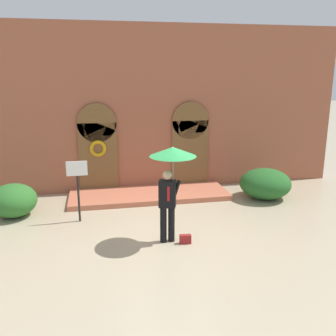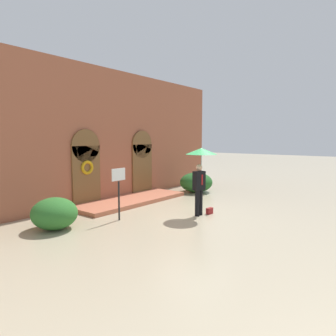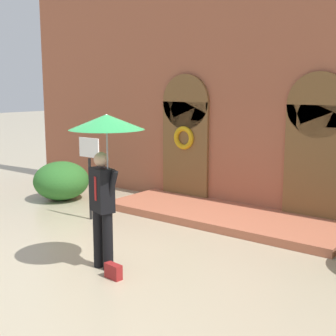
# 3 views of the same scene
# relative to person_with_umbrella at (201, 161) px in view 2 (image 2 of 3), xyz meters

# --- Properties ---
(ground_plane) EXTENTS (80.00, 80.00, 0.00)m
(ground_plane) POSITION_rel_person_with_umbrella_xyz_m (-0.04, 0.36, -1.91)
(ground_plane) COLOR tan
(building_facade) EXTENTS (14.00, 2.30, 5.60)m
(building_facade) POSITION_rel_person_with_umbrella_xyz_m (-0.04, 4.52, 0.77)
(building_facade) COLOR #9E563D
(building_facade) RESTS_ON ground
(person_with_umbrella) EXTENTS (1.10, 1.10, 2.36)m
(person_with_umbrella) POSITION_rel_person_with_umbrella_xyz_m (0.00, 0.00, 0.00)
(person_with_umbrella) COLOR black
(person_with_umbrella) RESTS_ON ground
(handbag) EXTENTS (0.29, 0.15, 0.22)m
(handbag) POSITION_rel_person_with_umbrella_xyz_m (0.31, -0.20, -1.80)
(handbag) COLOR maroon
(handbag) RESTS_ON ground
(sign_post) EXTENTS (0.56, 0.06, 1.72)m
(sign_post) POSITION_rel_person_with_umbrella_xyz_m (-2.24, 1.73, -0.75)
(sign_post) COLOR black
(sign_post) RESTS_ON ground
(shrub_left) EXTENTS (1.33, 1.36, 0.95)m
(shrub_left) POSITION_rel_person_with_umbrella_xyz_m (-4.11, 2.50, -1.44)
(shrub_left) COLOR #2D6B28
(shrub_left) RESTS_ON ground
(shrub_right) EXTENTS (1.67, 1.61, 0.98)m
(shrub_right) POSITION_rel_person_with_umbrella_xyz_m (3.69, 2.57, -1.42)
(shrub_right) COLOR #235B23
(shrub_right) RESTS_ON ground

